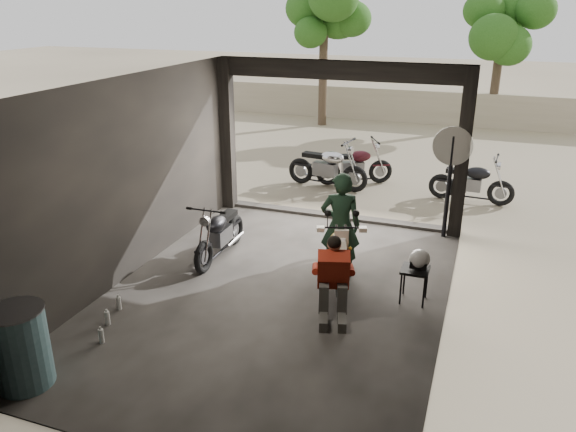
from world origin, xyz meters
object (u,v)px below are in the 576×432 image
Objects in this scene: main_bike at (338,247)px; stool at (415,273)px; sign_post at (451,165)px; oil_drum at (21,348)px; helmet at (420,259)px; outside_bike_c at (472,179)px; left_bike at (220,229)px; outside_bike_a at (327,163)px; rider at (340,225)px; outside_bike_b at (355,162)px; mechanic at (333,282)px.

main_bike is 3.06× the size of stool.
sign_post reaches higher than stool.
sign_post is (4.20, 6.20, 0.93)m from oil_drum.
helmet is 5.39m from oil_drum.
outside_bike_c reaches higher than stool.
left_bike reaches higher than stool.
stool is at bearing -136.78° from helmet.
outside_bike_a is 1.02× the size of rider.
main_bike reaches higher than stool.
oil_drum is at bearing -138.70° from stool.
left_bike is 0.96× the size of outside_bike_b.
sign_post is (3.61, 2.25, 0.90)m from left_bike.
mechanic is (0.26, -1.23, 0.02)m from main_bike.
outside_bike_b is 1.41× the size of mechanic.
sign_post is at bearing 85.82° from stool.
main_bike is at bearing -153.55° from outside_bike_a.
oil_drum is (-4.04, -3.56, -0.20)m from helmet.
oil_drum is (-3.00, -2.63, -0.09)m from mechanic.
outside_bike_a is 1.11× the size of outside_bike_c.
rider is at bearing 161.28° from outside_bike_c.
outside_bike_a is at bearing 94.93° from outside_bike_c.
rider is 1.43m from stool.
left_bike is at bearing 81.57° from oil_drum.
helmet is at bearing 177.55° from outside_bike_c.
mechanic is at bearing -142.74° from helmet.
stool is 0.56× the size of oil_drum.
rider reaches higher than outside_bike_c.
outside_bike_c is 4.96m from helmet.
stool is at bearing 144.52° from rider.
mechanic is at bearing -96.75° from main_bike.
main_bike reaches higher than outside_bike_c.
outside_bike_b is 5.84m from stool.
rider is at bearing 159.24° from stool.
outside_bike_b is 0.93× the size of rider.
stool is at bearing -33.83° from main_bike.
helmet is (3.46, -0.39, 0.17)m from left_bike.
outside_bike_a reaches higher than outside_bike_c.
left_bike is 6.03m from outside_bike_c.
rider is 0.82× the size of sign_post.
outside_bike_a is 6.04m from mechanic.
sign_post reaches higher than left_bike.
sign_post is (1.46, 2.35, 0.87)m from main_bike.
stool is (2.20, -5.40, -0.08)m from outside_bike_b.
mechanic reaches higher than stool.
sign_post is at bearing 31.33° from left_bike.
stool is 2.86m from sign_post.
rider is at bearing 157.33° from helmet.
left_bike is at bearing 169.22° from helmet.
outside_bike_c is (3.31, 0.09, -0.06)m from outside_bike_a.
outside_bike_c is 9.64m from oil_drum.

